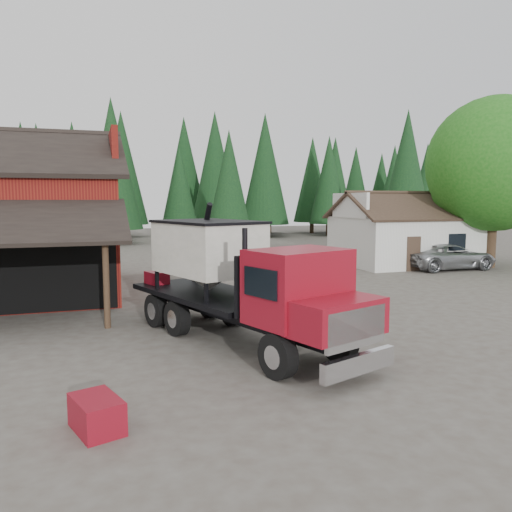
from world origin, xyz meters
name	(u,v)px	position (x,y,z in m)	size (l,w,h in m)	color
ground	(295,330)	(0.00, 0.00, 0.00)	(120.00, 120.00, 0.00)	#4D463D
farmhouse	(405,238)	(13.00, 13.00, 1.67)	(8.60, 6.42, 4.65)	silver
deciduous_tree	(495,169)	(17.01, 9.97, 5.91)	(8.00, 8.00, 10.20)	#382619
conifer_backdrop	(149,237)	(0.00, 42.00, 0.00)	(76.00, 16.00, 16.00)	black
near_pine_b	(229,180)	(6.00, 30.00, 5.89)	(3.96, 3.96, 10.40)	#382619
near_pine_c	(407,170)	(22.00, 26.00, 6.89)	(4.84, 4.84, 12.40)	#382619
near_pine_d	(112,164)	(-4.00, 34.00, 7.39)	(5.28, 5.28, 13.40)	#382619
feed_truck	(238,278)	(-2.09, -0.78, 1.87)	(5.22, 9.12, 3.99)	black
silver_car	(449,256)	(14.00, 10.00, 0.76)	(2.53, 5.49, 1.53)	#9EA1A5
equip_box	(97,414)	(-6.00, -5.29, 0.30)	(0.70, 1.10, 0.60)	maroon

